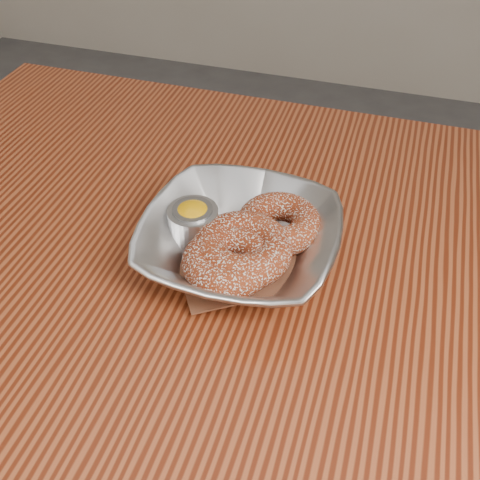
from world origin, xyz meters
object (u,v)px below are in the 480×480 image
(serving_bowl, at_px, (240,242))
(donut_back, at_px, (279,223))
(donut_extra, at_px, (242,249))
(ramekin, at_px, (193,221))
(donut_front, at_px, (228,261))
(table, at_px, (292,345))

(serving_bowl, height_order, donut_back, serving_bowl)
(donut_extra, height_order, ramekin, ramekin)
(serving_bowl, bearing_deg, ramekin, 168.02)
(donut_front, bearing_deg, ramekin, 140.89)
(serving_bowl, bearing_deg, donut_back, 52.78)
(donut_back, bearing_deg, donut_extra, -115.35)
(donut_back, height_order, donut_extra, donut_extra)
(donut_back, height_order, ramekin, ramekin)
(donut_back, relative_size, donut_front, 0.98)
(serving_bowl, relative_size, ramekin, 3.76)
(serving_bowl, height_order, donut_extra, serving_bowl)
(ramekin, bearing_deg, donut_extra, -21.10)
(ramekin, bearing_deg, serving_bowl, -11.98)
(table, xyz_separation_m, ramekin, (-0.13, 0.04, 0.13))
(serving_bowl, distance_m, donut_extra, 0.01)
(ramekin, bearing_deg, table, -15.97)
(donut_back, bearing_deg, ramekin, -161.43)
(donut_extra, bearing_deg, donut_front, -114.00)
(serving_bowl, relative_size, donut_extra, 1.99)
(donut_back, relative_size, ramekin, 1.67)
(serving_bowl, xyz_separation_m, donut_extra, (0.01, -0.01, 0.00))
(donut_back, relative_size, donut_extra, 0.88)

